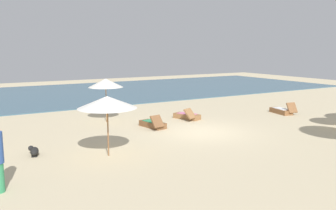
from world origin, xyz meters
TOP-DOWN VIEW (x-y plane):
  - ground_plane at (0.00, 0.00)m, footprint 60.00×60.00m
  - ocean_water at (0.00, 17.00)m, footprint 48.00×16.00m
  - umbrella_1 at (-5.16, -1.29)m, footprint 2.14×2.14m
  - umbrella_3 at (-3.04, 4.44)m, footprint 1.82×1.82m
  - lounger_0 at (-1.54, 2.02)m, footprint 0.87×1.75m
  - lounger_1 at (6.90, 1.40)m, footprint 0.89×1.73m
  - lounger_2 at (1.09, 2.92)m, footprint 1.14×1.79m
  - dog at (-7.51, 0.10)m, footprint 0.44×0.72m

SIDE VIEW (x-z plane):
  - ground_plane at x=0.00m, z-range 0.00..0.00m
  - ocean_water at x=0.00m, z-range 0.00..0.06m
  - dog at x=-7.51m, z-range 0.01..0.34m
  - lounger_2 at x=1.09m, z-range -0.17..0.52m
  - lounger_0 at x=-1.54m, z-range -0.18..0.53m
  - lounger_1 at x=6.90m, z-range -0.19..0.54m
  - umbrella_1 at x=-5.16m, z-range 0.88..3.09m
  - umbrella_3 at x=-3.04m, z-range 0.93..3.25m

